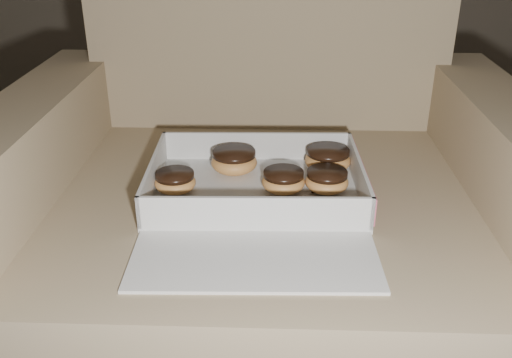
% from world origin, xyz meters
% --- Properties ---
extents(armchair, '(0.96, 0.81, 1.00)m').
position_xyz_m(armchair, '(-0.29, 0.58, 0.32)').
color(armchair, '#8F7F5B').
rests_on(armchair, floor).
extents(bakery_box, '(0.37, 0.43, 0.06)m').
position_xyz_m(bakery_box, '(-0.30, 0.46, 0.46)').
color(bakery_box, silver).
rests_on(bakery_box, armchair).
extents(donut_a, '(0.07, 0.07, 0.04)m').
position_xyz_m(donut_a, '(-0.44, 0.49, 0.48)').
color(donut_a, '#E89851').
rests_on(donut_a, bakery_box).
extents(donut_b, '(0.08, 0.08, 0.04)m').
position_xyz_m(donut_b, '(-0.35, 0.57, 0.48)').
color(donut_b, '#E89851').
rests_on(donut_b, bakery_box).
extents(donut_c, '(0.07, 0.07, 0.04)m').
position_xyz_m(donut_c, '(-0.26, 0.49, 0.48)').
color(donut_c, '#E89851').
rests_on(donut_c, bakery_box).
extents(donut_d, '(0.08, 0.08, 0.04)m').
position_xyz_m(donut_d, '(-0.17, 0.58, 0.48)').
color(donut_d, '#E89851').
rests_on(donut_d, bakery_box).
extents(donut_e, '(0.07, 0.07, 0.04)m').
position_xyz_m(donut_e, '(-0.18, 0.50, 0.48)').
color(donut_e, '#E89851').
rests_on(donut_e, bakery_box).
extents(crumb_a, '(0.01, 0.01, 0.00)m').
position_xyz_m(crumb_a, '(-0.20, 0.49, 0.46)').
color(crumb_a, black).
rests_on(crumb_a, bakery_box).
extents(crumb_b, '(0.01, 0.01, 0.00)m').
position_xyz_m(crumb_b, '(-0.44, 0.44, 0.46)').
color(crumb_b, black).
rests_on(crumb_b, bakery_box).
extents(crumb_c, '(0.01, 0.01, 0.00)m').
position_xyz_m(crumb_c, '(-0.46, 0.45, 0.46)').
color(crumb_c, black).
rests_on(crumb_c, bakery_box).
extents(crumb_d, '(0.01, 0.01, 0.00)m').
position_xyz_m(crumb_d, '(-0.16, 0.46, 0.46)').
color(crumb_d, black).
rests_on(crumb_d, bakery_box).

